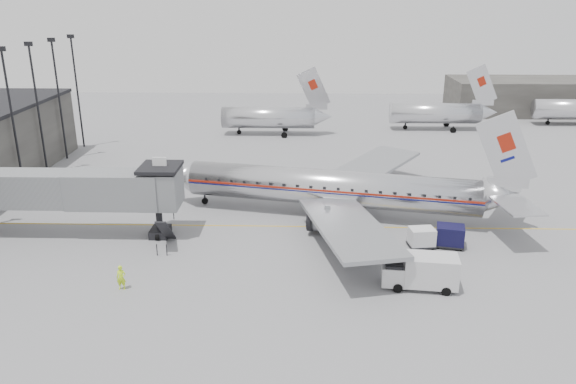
{
  "coord_description": "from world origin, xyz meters",
  "views": [
    {
      "loc": [
        3.22,
        -41.73,
        20.2
      ],
      "look_at": [
        1.94,
        6.45,
        3.2
      ],
      "focal_mm": 35.0,
      "sensor_mm": 36.0,
      "label": 1
    }
  ],
  "objects_px": {
    "airliner": "(338,188)",
    "service_van": "(421,271)",
    "baggage_cart_navy": "(450,236)",
    "ramp_worker": "(121,278)",
    "baggage_cart_white": "(422,237)"
  },
  "relations": [
    {
      "from": "service_van",
      "to": "ramp_worker",
      "type": "bearing_deg",
      "value": -171.46
    },
    {
      "from": "baggage_cart_navy",
      "to": "baggage_cart_white",
      "type": "xyz_separation_m",
      "value": [
        -2.41,
        -0.16,
        -0.1
      ]
    },
    {
      "from": "baggage_cart_white",
      "to": "ramp_worker",
      "type": "height_order",
      "value": "ramp_worker"
    },
    {
      "from": "baggage_cart_white",
      "to": "service_van",
      "type": "bearing_deg",
      "value": -109.97
    },
    {
      "from": "baggage_cart_white",
      "to": "ramp_worker",
      "type": "distance_m",
      "value": 24.41
    },
    {
      "from": "baggage_cart_navy",
      "to": "ramp_worker",
      "type": "height_order",
      "value": "baggage_cart_navy"
    },
    {
      "from": "ramp_worker",
      "to": "airliner",
      "type": "bearing_deg",
      "value": 40.19
    },
    {
      "from": "service_van",
      "to": "ramp_worker",
      "type": "relative_size",
      "value": 3.01
    },
    {
      "from": "baggage_cart_navy",
      "to": "baggage_cart_white",
      "type": "distance_m",
      "value": 2.42
    },
    {
      "from": "airliner",
      "to": "baggage_cart_white",
      "type": "height_order",
      "value": "airliner"
    },
    {
      "from": "airliner",
      "to": "service_van",
      "type": "bearing_deg",
      "value": -57.87
    },
    {
      "from": "airliner",
      "to": "service_van",
      "type": "xyz_separation_m",
      "value": [
        5.19,
        -14.01,
        -1.44
      ]
    },
    {
      "from": "baggage_cart_navy",
      "to": "baggage_cart_white",
      "type": "relative_size",
      "value": 1.15
    },
    {
      "from": "baggage_cart_navy",
      "to": "ramp_worker",
      "type": "distance_m",
      "value": 26.75
    },
    {
      "from": "service_van",
      "to": "baggage_cart_white",
      "type": "xyz_separation_m",
      "value": [
        1.47,
        7.0,
        -0.43
      ]
    }
  ]
}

